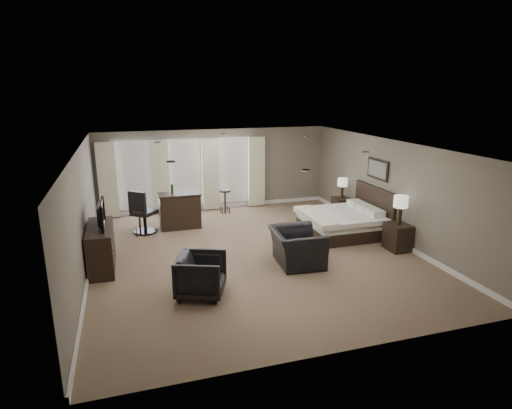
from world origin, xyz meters
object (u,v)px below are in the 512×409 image
object	(u,v)px
lamp_far	(342,188)
armchair_near	(297,241)
lamp_near	(400,210)
bar_stool_left	(140,223)
bar_counter	(180,210)
nightstand_far	(341,208)
bar_stool_right	(225,202)
nightstand_near	(398,237)
desk_chair	(144,211)
dresser	(101,247)
tv	(99,224)
armchair_far	(201,273)
bed	(338,212)

from	to	relation	value
lamp_far	armchair_near	distance (m)	4.05
lamp_near	bar_stool_left	xyz separation A→B (m)	(-6.02, 2.95, -0.66)
bar_counter	bar_stool_left	world-z (taller)	bar_counter
nightstand_far	bar_counter	world-z (taller)	bar_counter
lamp_near	armchair_near	distance (m)	2.76
bar_counter	bar_stool_right	xyz separation A→B (m)	(1.56, 1.05, -0.13)
nightstand_near	lamp_near	xyz separation A→B (m)	(0.00, 0.00, 0.69)
lamp_far	armchair_near	xyz separation A→B (m)	(-2.71, -2.98, -0.37)
nightstand_near	armchair_near	size ratio (longest dim) A/B	0.53
armchair_near	bar_stool_left	world-z (taller)	armchair_near
nightstand_far	bar_stool_left	xyz separation A→B (m)	(-6.02, 0.05, 0.05)
armchair_near	desk_chair	world-z (taller)	desk_chair
dresser	tv	bearing A→B (deg)	90.00
armchair_near	bar_stool_right	distance (m)	4.48
lamp_far	armchair_far	distance (m)	6.36
lamp_far	bar_stool_left	bearing A→B (deg)	179.57
tv	desk_chair	bearing A→B (deg)	-25.71
tv	bar_counter	size ratio (longest dim) A/B	0.85
nightstand_far	armchair_near	world-z (taller)	armchair_near
armchair_far	lamp_near	bearing A→B (deg)	-57.91
tv	bar_stool_right	distance (m)	4.96
armchair_far	desk_chair	bearing A→B (deg)	32.81
lamp_far	tv	size ratio (longest dim) A/B	0.62
bar_stool_right	bed	bearing A→B (deg)	-49.98
bed	bar_stool_right	world-z (taller)	bed
bed	lamp_far	distance (m)	1.72
tv	desk_chair	world-z (taller)	desk_chair
bed	nightstand_far	size ratio (longest dim) A/B	3.29
nightstand_far	armchair_far	world-z (taller)	armchair_far
dresser	armchair_near	size ratio (longest dim) A/B	1.32
nightstand_far	armchair_far	size ratio (longest dim) A/B	0.67
bar_stool_left	lamp_near	bearing A→B (deg)	-26.09
nightstand_near	tv	distance (m)	7.02
bed	bar_counter	world-z (taller)	bed
armchair_near	desk_chair	bearing A→B (deg)	48.62
lamp_far	bar_stool_left	xyz separation A→B (m)	(-6.02, 0.05, -0.56)
tv	armchair_near	xyz separation A→B (m)	(4.21, -1.07, -0.48)
lamp_near	lamp_far	xyz separation A→B (m)	(0.00, 2.90, -0.10)
lamp_far	dresser	size ratio (longest dim) A/B	0.38
nightstand_far	desk_chair	xyz separation A→B (m)	(-5.88, 0.27, 0.31)
lamp_far	bar_counter	bearing A→B (deg)	175.16
bed	tv	world-z (taller)	bed
nightstand_near	bar_counter	bearing A→B (deg)	145.86
lamp_far	armchair_far	bearing A→B (deg)	-142.60
armchair_near	armchair_far	xyz separation A→B (m)	(-2.33, -0.88, -0.09)
nightstand_far	bar_stool_left	bearing A→B (deg)	179.57
lamp_near	bar_counter	distance (m)	5.93
armchair_far	tv	bearing A→B (deg)	65.30
armchair_far	lamp_far	bearing A→B (deg)	-31.23
lamp_near	desk_chair	world-z (taller)	lamp_near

